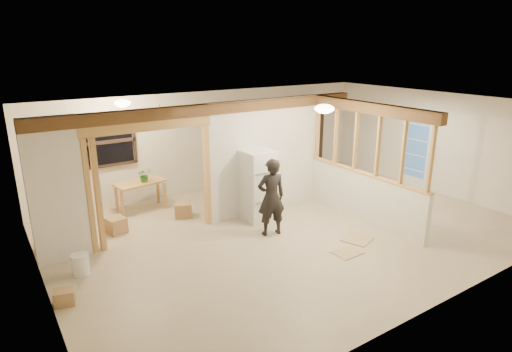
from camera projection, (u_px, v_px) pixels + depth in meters
floor at (291, 229)px, 8.67m from camera, size 9.00×6.50×0.01m
ceiling at (294, 106)px, 7.93m from camera, size 9.00×6.50×0.01m
wall_back at (213, 140)px, 10.89m from camera, size 9.00×0.01×2.50m
wall_front at (443, 227)px, 5.71m from camera, size 9.00×0.01×2.50m
wall_left at (37, 220)px, 5.93m from camera, size 0.01×6.50×2.50m
wall_right at (434, 142)px, 10.68m from camera, size 0.01×6.50×2.50m
partition_left_stub at (56, 191)px, 7.12m from camera, size 0.90×0.12×2.50m
partition_center at (266, 156)px, 9.36m from camera, size 2.80×0.12×2.50m
doorway_frame at (152, 183)px, 8.04m from camera, size 2.46×0.14×2.20m
header_beam_back at (216, 109)px, 8.40m from camera, size 7.00×0.18×0.22m
header_beam_right at (370, 108)px, 8.50m from camera, size 0.18×3.30×0.22m
pony_wall at (363, 197)px, 9.05m from camera, size 0.12×3.20×1.00m
stud_partition at (367, 143)px, 8.71m from camera, size 0.14×3.20×1.32m
window_back at (110, 142)px, 9.37m from camera, size 1.12×0.10×1.10m
french_door at (417, 149)px, 11.03m from camera, size 0.12×0.86×2.00m
ceiling_dome_main at (324, 109)px, 7.70m from camera, size 0.36×0.36×0.16m
ceiling_dome_util at (122, 103)px, 8.45m from camera, size 0.32×0.32×0.14m
hanging_bulb at (161, 121)px, 8.25m from camera, size 0.07×0.07×0.07m
refrigerator at (258, 185)px, 8.99m from camera, size 0.62×0.60×1.50m
woman at (271, 197)px, 8.23m from camera, size 0.63×0.48×1.54m
work_table at (141, 196)px, 9.60m from camera, size 1.13×0.69×0.67m
potted_plant at (144, 175)px, 9.44m from camera, size 0.30×0.27×0.32m
shop_vac at (52, 230)px, 7.80m from camera, size 0.62×0.62×0.68m
bookshelf at (306, 138)px, 12.29m from camera, size 1.01×0.34×2.01m
bucket at (80, 265)px, 6.92m from camera, size 0.32×0.32×0.35m
box_util_a at (183, 210)px, 9.26m from camera, size 0.46×0.44×0.31m
box_util_b at (116, 225)px, 8.48m from camera, size 0.41×0.41×0.31m
box_front at (64, 297)px, 6.13m from camera, size 0.32×0.29×0.23m
floor_panel_near at (357, 239)px, 8.20m from camera, size 0.63×0.63×0.02m
floor_panel_far at (347, 253)px, 7.68m from camera, size 0.50×0.40×0.02m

